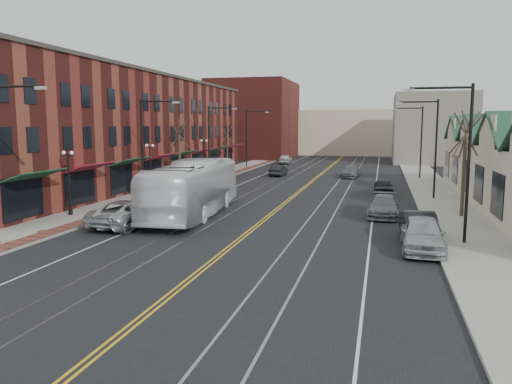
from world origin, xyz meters
The scene contains 31 objects.
ground centered at (0.00, 0.00, 0.00)m, with size 160.00×160.00×0.00m, color black.
sidewalk_left centered at (-12.00, 20.00, 0.07)m, with size 4.00×120.00×0.15m, color gray.
sidewalk_right centered at (12.00, 20.00, 0.07)m, with size 4.00×120.00×0.15m, color gray.
building_left centered at (-19.00, 27.00, 5.50)m, with size 10.00×50.00×11.00m, color maroon.
backdrop_left centered at (-16.00, 70.00, 7.00)m, with size 14.00×18.00×14.00m, color maroon.
backdrop_mid centered at (0.00, 85.00, 4.50)m, with size 22.00×14.00×9.00m, color beige.
backdrop_right centered at (15.00, 65.00, 5.50)m, with size 12.00×16.00×11.00m, color slate.
streetlight_l_1 centered at (-11.05, 16.00, 5.03)m, with size 3.33×0.25×8.00m.
streetlight_l_2 centered at (-11.05, 32.00, 5.03)m, with size 3.33×0.25×8.00m.
streetlight_l_3 centered at (-11.05, 48.00, 5.03)m, with size 3.33×0.25×8.00m.
streetlight_r_0 centered at (11.05, 6.00, 5.03)m, with size 3.33×0.25×8.00m.
streetlight_r_1 centered at (11.05, 22.00, 5.03)m, with size 3.33×0.25×8.00m.
streetlight_r_2 centered at (11.05, 38.00, 5.03)m, with size 3.33×0.25×8.00m.
lamppost_l_1 centered at (-12.80, 8.00, 2.20)m, with size 0.84×0.28×4.27m.
lamppost_l_2 centered at (-12.80, 20.00, 2.20)m, with size 0.84×0.28×4.27m.
lamppost_l_3 centered at (-12.80, 34.00, 2.20)m, with size 0.84×0.28×4.27m.
tree_left_near centered at (-12.50, 26.00, 3.51)m, with size 1.78×1.37×6.48m.
tree_left_far centered at (-12.50, 42.00, 3.28)m, with size 1.66×1.28×6.02m.
tree_right_mid centered at (12.50, 14.00, 3.75)m, with size 1.90×1.46×6.93m.
manhole_mid centered at (-11.20, 3.00, 0.16)m, with size 0.60×0.60×0.02m, color #592D19.
manhole_far centered at (-11.20, 8.00, 0.16)m, with size 0.60×0.60×0.02m, color #592D19.
traffic_signal centered at (-10.60, 24.00, 2.35)m, with size 0.18×0.15×3.80m.
transit_bus centered at (-5.00, 10.43, 1.86)m, with size 3.12×13.34×3.72m, color white.
parked_suv centered at (-7.50, 6.16, 0.81)m, with size 2.68×5.81×1.61m, color #B3B7BB.
parked_car_a centered at (9.30, 4.19, 0.85)m, with size 2.00×4.98×1.70m, color #AAAEB1.
parked_car_b centered at (9.30, 6.18, 0.78)m, with size 1.65×4.72×1.56m, color black.
parked_car_c centered at (7.50, 13.29, 0.71)m, with size 2.00×4.93×1.43m, color slate.
parked_car_d centered at (7.50, 24.71, 0.67)m, with size 1.59×3.96×1.35m, color black.
distant_car_left centered at (-4.72, 37.76, 0.67)m, with size 1.41×4.04×1.33m, color black.
distant_car_right centered at (3.79, 38.06, 0.69)m, with size 1.92×4.72×1.37m, color #5B5A61.
distant_car_far centered at (-7.38, 56.20, 0.77)m, with size 1.81×4.50×1.53m, color silver.
Camera 1 is at (7.26, -20.79, 6.13)m, focal length 35.00 mm.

